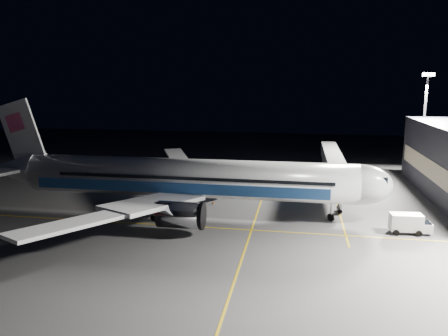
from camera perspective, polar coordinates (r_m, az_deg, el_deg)
ground at (r=65.15m, az=-4.62°, el=-5.84°), size 200.00×200.00×0.00m
guide_line_main at (r=63.47m, az=4.21°, el=-6.30°), size 0.25×80.00×0.01m
guide_line_cross at (r=59.65m, az=-6.06°, el=-7.51°), size 70.00×0.25×0.01m
guide_line_side at (r=73.05m, az=14.45°, el=-4.25°), size 0.25×40.00×0.01m
airliner at (r=64.08m, az=-5.62°, el=-1.37°), size 61.48×54.22×16.64m
jet_bridge at (r=79.84m, az=14.18°, el=0.48°), size 3.60×34.40×6.30m
floodlight_mast_north at (r=95.52m, az=24.71°, el=6.26°), size 2.40×0.68×20.70m
service_truck at (r=60.84m, az=23.09°, el=-6.65°), size 5.18×2.48×2.59m
baggage_tug at (r=73.20m, az=-5.56°, el=-3.33°), size 2.50×2.23×1.53m
safety_cone_a at (r=73.28m, az=-2.89°, el=-3.58°), size 0.42×0.42×0.63m
safety_cone_b at (r=78.44m, az=-2.95°, el=-2.55°), size 0.46×0.46×0.69m
safety_cone_c at (r=69.34m, az=-1.42°, el=-4.50°), size 0.34×0.34×0.52m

